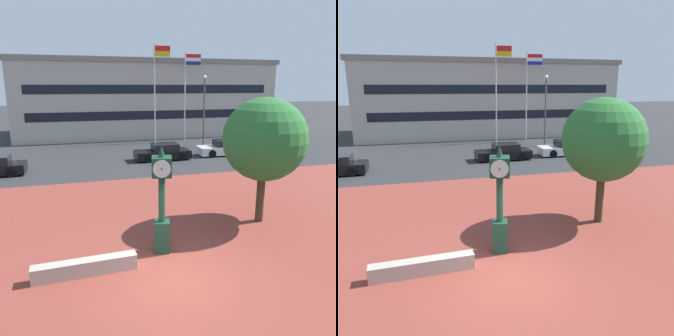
{
  "view_description": "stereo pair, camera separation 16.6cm",
  "coord_description": "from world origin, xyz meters",
  "views": [
    {
      "loc": [
        -2.58,
        -8.57,
        5.72
      ],
      "look_at": [
        0.32,
        1.95,
        3.01
      ],
      "focal_mm": 35.46,
      "sensor_mm": 36.0,
      "label": 1
    },
    {
      "loc": [
        -2.42,
        -8.61,
        5.72
      ],
      "look_at": [
        0.32,
        1.95,
        3.01
      ],
      "focal_mm": 35.46,
      "sensor_mm": 36.0,
      "label": 2
    }
  ],
  "objects": [
    {
      "name": "ground_plane",
      "position": [
        0.0,
        0.0,
        0.0
      ],
      "size": [
        200.0,
        200.0,
        0.0
      ],
      "primitive_type": "plane",
      "color": "#2D2D30"
    },
    {
      "name": "plaza_brick_paving",
      "position": [
        0.0,
        3.73,
        0.0
      ],
      "size": [
        44.0,
        15.47,
        0.01
      ],
      "primitive_type": "cube",
      "color": "brown",
      "rests_on": "ground"
    },
    {
      "name": "planter_wall",
      "position": [
        -2.59,
        1.0,
        0.25
      ],
      "size": [
        3.22,
        0.56,
        0.5
      ],
      "primitive_type": "cube",
      "rotation": [
        0.0,
        0.0,
        0.05
      ],
      "color": "#ADA393",
      "rests_on": "ground"
    },
    {
      "name": "street_clock",
      "position": [
        0.07,
        1.85,
        1.9
      ],
      "size": [
        0.8,
        0.84,
        3.81
      ],
      "rotation": [
        0.0,
        0.0,
        -0.24
      ],
      "color": "#19422D",
      "rests_on": "ground"
    },
    {
      "name": "plaza_tree",
      "position": [
        5.01,
        3.49,
        3.49
      ],
      "size": [
        3.71,
        3.45,
        5.3
      ],
      "color": "#42301E",
      "rests_on": "ground"
    },
    {
      "name": "car_street_near",
      "position": [
        9.46,
        16.86,
        0.57
      ],
      "size": [
        4.63,
        1.99,
        1.28
      ],
      "rotation": [
        0.0,
        0.0,
        1.55
      ],
      "color": "silver",
      "rests_on": "ground"
    },
    {
      "name": "car_street_mid",
      "position": [
        3.89,
        16.39,
        0.57
      ],
      "size": [
        4.39,
        1.89,
        1.28
      ],
      "rotation": [
        0.0,
        0.0,
        1.59
      ],
      "color": "black",
      "rests_on": "ground"
    },
    {
      "name": "flagpole_primary",
      "position": [
        5.39,
        24.73,
        5.8
      ],
      "size": [
        1.68,
        0.14,
        9.82
      ],
      "color": "silver",
      "rests_on": "ground"
    },
    {
      "name": "flagpole_secondary",
      "position": [
        8.62,
        24.73,
        5.44
      ],
      "size": [
        1.72,
        0.14,
        9.1
      ],
      "color": "silver",
      "rests_on": "ground"
    },
    {
      "name": "civic_building",
      "position": [
        5.54,
        32.44,
        4.29
      ],
      "size": [
        29.33,
        12.57,
        8.55
      ],
      "color": "#B2ADA3",
      "rests_on": "ground"
    },
    {
      "name": "street_lamp_post",
      "position": [
        9.27,
        21.44,
        4.08
      ],
      "size": [
        0.36,
        0.36,
        6.67
      ],
      "color": "#4C4C51",
      "rests_on": "ground"
    }
  ]
}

